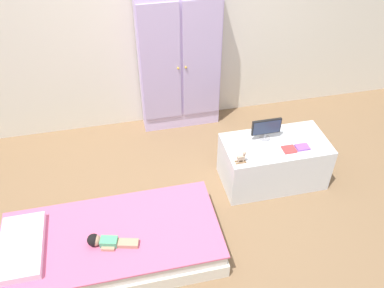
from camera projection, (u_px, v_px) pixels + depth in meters
name	position (u px, v px, depth m)	size (l,w,h in m)	color
ground_plane	(179.00, 218.00, 3.63)	(10.00, 10.00, 0.02)	brown
back_wall	(145.00, 5.00, 3.95)	(6.40, 0.05, 2.70)	silver
bed	(113.00, 244.00, 3.25)	(1.73, 0.83, 0.26)	silver
pillow	(21.00, 247.00, 3.04)	(0.32, 0.59, 0.07)	silver
doll	(103.00, 241.00, 3.07)	(0.39, 0.17, 0.10)	#4CA375
wardrobe	(180.00, 62.00, 4.24)	(0.86, 0.26, 1.57)	silver
tv_stand	(273.00, 162.00, 3.86)	(0.97, 0.51, 0.46)	silver
tv_monitor	(266.00, 128.00, 3.68)	(0.28, 0.10, 0.21)	#99999E
rocking_horse_toy	(242.00, 157.00, 3.47)	(0.10, 0.04, 0.12)	#8E6642
book_red	(289.00, 149.00, 3.63)	(0.12, 0.11, 0.01)	#CC3838
book_purple	(302.00, 147.00, 3.65)	(0.12, 0.09, 0.02)	#8E51B2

